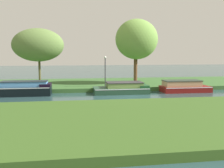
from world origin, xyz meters
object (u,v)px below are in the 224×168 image
maroon_narrowboat (184,87)px  mooring_post_near (179,83)px  black_cruiser (24,89)px  willow_tree_left (38,45)px  willow_tree_centre (137,39)px  lamp_post (105,68)px  forest_barge (123,88)px

maroon_narrowboat → mooring_post_near: bearing=89.6°
maroon_narrowboat → black_cruiser: 15.27m
maroon_narrowboat → black_cruiser: (-15.27, 0.00, 0.11)m
black_cruiser → willow_tree_left: willow_tree_left is taller
willow_tree_left → mooring_post_near: (14.61, -3.67, -3.97)m
willow_tree_centre → lamp_post: bearing=-145.7°
willow_tree_left → lamp_post: size_ratio=1.95×
lamp_post → mooring_post_near: 7.85m
maroon_narrowboat → mooring_post_near: (0.01, 1.21, 0.22)m
willow_tree_left → willow_tree_centre: bearing=-1.9°
forest_barge → willow_tree_left: willow_tree_left is taller
black_cruiser → lamp_post: (7.63, 1.88, 1.74)m
black_cruiser → maroon_narrowboat: bearing=-0.0°
willow_tree_left → lamp_post: (6.96, -3.01, -2.34)m
forest_barge → black_cruiser: size_ratio=1.02×
black_cruiser → willow_tree_left: (0.67, 4.89, 4.08)m
mooring_post_near → maroon_narrowboat: bearing=-90.4°
forest_barge → willow_tree_centre: willow_tree_centre is taller
black_cruiser → willow_tree_centre: willow_tree_centre is taller
willow_tree_left → lamp_post: willow_tree_left is taller
forest_barge → maroon_narrowboat: (6.20, -0.00, 0.04)m
willow_tree_left → mooring_post_near: willow_tree_left is taller
forest_barge → lamp_post: (-1.44, 1.88, 1.88)m
willow_tree_centre → mooring_post_near: bearing=-41.5°
black_cruiser → mooring_post_near: black_cruiser is taller
willow_tree_centre → lamp_post: (-3.89, -2.66, -3.01)m
black_cruiser → mooring_post_near: 15.32m
lamp_post → forest_barge: bearing=-52.5°
maroon_narrowboat → willow_tree_centre: (-3.74, 4.54, 4.85)m
willow_tree_left → willow_tree_centre: willow_tree_centre is taller
maroon_narrowboat → lamp_post: lamp_post is taller
willow_tree_centre → maroon_narrowboat: bearing=-50.5°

